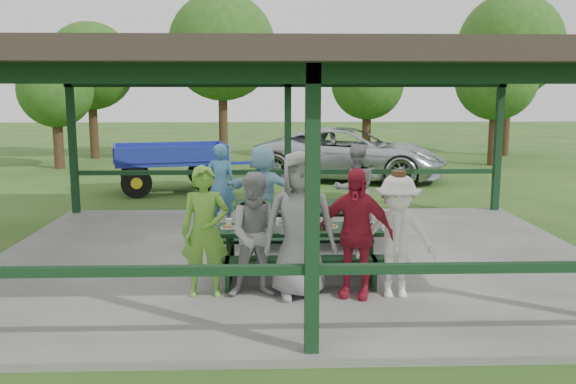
{
  "coord_description": "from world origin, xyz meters",
  "views": [
    {
      "loc": [
        -0.45,
        -9.89,
        2.84
      ],
      "look_at": [
        -0.13,
        -0.3,
        1.23
      ],
      "focal_mm": 38.0,
      "sensor_mm": 36.0,
      "label": 1
    }
  ],
  "objects_px": {
    "picnic_table_near": "(299,246)",
    "contestant_red": "(355,233)",
    "spectator_grey": "(355,189)",
    "farm_trailer": "(171,166)",
    "spectator_blue": "(220,185)",
    "picnic_table_far": "(304,218)",
    "contestant_grey_left": "(258,235)",
    "spectator_lblue": "(263,190)",
    "contestant_white_fedora": "(397,236)",
    "contestant_green": "(205,231)",
    "pickup_truck": "(350,154)",
    "contestant_grey_mid": "(300,225)"
  },
  "relations": [
    {
      "from": "contestant_grey_left",
      "to": "contestant_red",
      "type": "bearing_deg",
      "value": -4.68
    },
    {
      "from": "picnic_table_far",
      "to": "spectator_grey",
      "type": "xyz_separation_m",
      "value": [
        1.03,
        0.8,
        0.39
      ]
    },
    {
      "from": "spectator_blue",
      "to": "picnic_table_far",
      "type": "bearing_deg",
      "value": 137.94
    },
    {
      "from": "picnic_table_near",
      "to": "contestant_white_fedora",
      "type": "distance_m",
      "value": 1.58
    },
    {
      "from": "spectator_lblue",
      "to": "spectator_grey",
      "type": "distance_m",
      "value": 1.77
    },
    {
      "from": "contestant_white_fedora",
      "to": "pickup_truck",
      "type": "bearing_deg",
      "value": 91.5
    },
    {
      "from": "spectator_lblue",
      "to": "pickup_truck",
      "type": "bearing_deg",
      "value": -89.46
    },
    {
      "from": "picnic_table_near",
      "to": "contestant_green",
      "type": "bearing_deg",
      "value": -149.62
    },
    {
      "from": "contestant_red",
      "to": "spectator_lblue",
      "type": "distance_m",
      "value": 3.78
    },
    {
      "from": "picnic_table_far",
      "to": "spectator_lblue",
      "type": "relative_size",
      "value": 1.42
    },
    {
      "from": "spectator_blue",
      "to": "pickup_truck",
      "type": "bearing_deg",
      "value": -117.27
    },
    {
      "from": "contestant_white_fedora",
      "to": "contestant_grey_mid",
      "type": "bearing_deg",
      "value": -174.92
    },
    {
      "from": "contestant_red",
      "to": "farm_trailer",
      "type": "xyz_separation_m",
      "value": [
        -3.88,
        9.26,
        -0.25
      ]
    },
    {
      "from": "picnic_table_far",
      "to": "pickup_truck",
      "type": "xyz_separation_m",
      "value": [
        1.97,
        8.51,
        0.26
      ]
    },
    {
      "from": "picnic_table_near",
      "to": "contestant_red",
      "type": "bearing_deg",
      "value": -50.78
    },
    {
      "from": "farm_trailer",
      "to": "spectator_lblue",
      "type": "bearing_deg",
      "value": -78.56
    },
    {
      "from": "contestant_white_fedora",
      "to": "farm_trailer",
      "type": "bearing_deg",
      "value": 121.57
    },
    {
      "from": "picnic_table_near",
      "to": "spectator_blue",
      "type": "xyz_separation_m",
      "value": [
        -1.4,
        3.41,
        0.38
      ]
    },
    {
      "from": "contestant_red",
      "to": "contestant_grey_mid",
      "type": "bearing_deg",
      "value": -160.73
    },
    {
      "from": "contestant_green",
      "to": "contestant_grey_left",
      "type": "xyz_separation_m",
      "value": [
        0.71,
        -0.06,
        -0.04
      ]
    },
    {
      "from": "contestant_white_fedora",
      "to": "farm_trailer",
      "type": "height_order",
      "value": "contestant_white_fedora"
    },
    {
      "from": "picnic_table_near",
      "to": "contestant_grey_left",
      "type": "distance_m",
      "value": 1.07
    },
    {
      "from": "spectator_lblue",
      "to": "picnic_table_near",
      "type": "bearing_deg",
      "value": 120.92
    },
    {
      "from": "pickup_truck",
      "to": "farm_trailer",
      "type": "relative_size",
      "value": 1.43
    },
    {
      "from": "contestant_grey_mid",
      "to": "pickup_truck",
      "type": "xyz_separation_m",
      "value": [
        2.19,
        11.37,
        -0.25
      ]
    },
    {
      "from": "spectator_grey",
      "to": "farm_trailer",
      "type": "xyz_separation_m",
      "value": [
        -4.4,
        5.6,
        -0.24
      ]
    },
    {
      "from": "contestant_green",
      "to": "spectator_grey",
      "type": "xyz_separation_m",
      "value": [
        2.52,
        3.55,
        -0.02
      ]
    },
    {
      "from": "contestant_grey_mid",
      "to": "contestant_white_fedora",
      "type": "distance_m",
      "value": 1.3
    },
    {
      "from": "picnic_table_far",
      "to": "contestant_red",
      "type": "height_order",
      "value": "contestant_red"
    },
    {
      "from": "contestant_red",
      "to": "farm_trailer",
      "type": "distance_m",
      "value": 10.04
    },
    {
      "from": "picnic_table_near",
      "to": "spectator_lblue",
      "type": "relative_size",
      "value": 1.38
    },
    {
      "from": "picnic_table_far",
      "to": "contestant_grey_mid",
      "type": "xyz_separation_m",
      "value": [
        -0.22,
        -2.86,
        0.51
      ]
    },
    {
      "from": "picnic_table_near",
      "to": "spectator_lblue",
      "type": "xyz_separation_m",
      "value": [
        -0.54,
        2.71,
        0.4
      ]
    },
    {
      "from": "picnic_table_near",
      "to": "picnic_table_far",
      "type": "bearing_deg",
      "value": 84.49
    },
    {
      "from": "picnic_table_near",
      "to": "contestant_grey_left",
      "type": "relative_size",
      "value": 1.42
    },
    {
      "from": "spectator_blue",
      "to": "spectator_lblue",
      "type": "bearing_deg",
      "value": 140.52
    },
    {
      "from": "contestant_green",
      "to": "contestant_grey_mid",
      "type": "bearing_deg",
      "value": -6.83
    },
    {
      "from": "contestant_white_fedora",
      "to": "spectator_lblue",
      "type": "xyz_separation_m",
      "value": [
        -1.8,
        3.6,
        0.04
      ]
    },
    {
      "from": "contestant_grey_mid",
      "to": "contestant_green",
      "type": "bearing_deg",
      "value": 170.94
    },
    {
      "from": "contestant_grey_left",
      "to": "picnic_table_near",
      "type": "bearing_deg",
      "value": 51.61
    },
    {
      "from": "picnic_table_near",
      "to": "contestant_red",
      "type": "xyz_separation_m",
      "value": [
        0.7,
        -0.86,
        0.4
      ]
    },
    {
      "from": "picnic_table_far",
      "to": "contestant_grey_left",
      "type": "distance_m",
      "value": 2.95
    },
    {
      "from": "contestant_grey_left",
      "to": "spectator_blue",
      "type": "height_order",
      "value": "spectator_blue"
    },
    {
      "from": "picnic_table_near",
      "to": "pickup_truck",
      "type": "xyz_separation_m",
      "value": [
        2.16,
        10.51,
        0.26
      ]
    },
    {
      "from": "contestant_green",
      "to": "spectator_lblue",
      "type": "relative_size",
      "value": 1.02
    },
    {
      "from": "contestant_grey_left",
      "to": "contestant_grey_mid",
      "type": "xyz_separation_m",
      "value": [
        0.55,
        -0.04,
        0.14
      ]
    },
    {
      "from": "contestant_red",
      "to": "spectator_lblue",
      "type": "relative_size",
      "value": 1.0
    },
    {
      "from": "spectator_lblue",
      "to": "spectator_blue",
      "type": "height_order",
      "value": "spectator_lblue"
    },
    {
      "from": "pickup_truck",
      "to": "contestant_red",
      "type": "bearing_deg",
      "value": -170.79
    },
    {
      "from": "contestant_grey_left",
      "to": "farm_trailer",
      "type": "bearing_deg",
      "value": 102.87
    }
  ]
}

